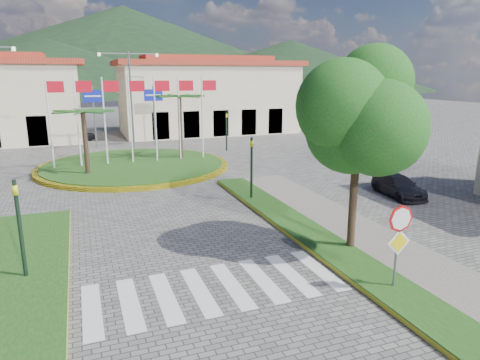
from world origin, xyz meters
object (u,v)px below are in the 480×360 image
object	(u,v)px
roundabout_island	(134,165)
car_dark_b	(222,128)
stop_sign	(399,234)
car_side_right	(398,186)
car_dark_a	(75,135)
deciduous_tree	(360,105)

from	to	relation	value
roundabout_island	car_dark_b	distance (m)	17.34
stop_sign	car_side_right	xyz separation A→B (m)	(7.10, 8.17, -1.26)
car_dark_a	car_side_right	world-z (taller)	car_dark_a
car_dark_a	car_dark_b	bearing A→B (deg)	-107.56
deciduous_tree	car_side_right	xyz separation A→B (m)	(6.50, 5.13, -4.64)
deciduous_tree	car_dark_a	xyz separation A→B (m)	(-9.20, 30.73, -4.55)
roundabout_island	deciduous_tree	world-z (taller)	deciduous_tree
stop_sign	car_dark_a	xyz separation A→B (m)	(-8.60, 33.76, -1.17)
deciduous_tree	car_side_right	bearing A→B (deg)	38.27
roundabout_island	deciduous_tree	xyz separation A→B (m)	(5.50, -17.00, 5.00)
deciduous_tree	car_dark_a	bearing A→B (deg)	106.67
roundabout_island	car_side_right	distance (m)	16.88
car_side_right	car_dark_b	bearing A→B (deg)	100.30
roundabout_island	stop_sign	xyz separation A→B (m)	(4.90, -20.04, 1.61)
roundabout_island	car_dark_a	bearing A→B (deg)	105.11
roundabout_island	car_side_right	xyz separation A→B (m)	(12.00, -11.87, 0.35)
stop_sign	car_dark_b	xyz separation A→B (m)	(5.87, 33.63, -1.14)
car_dark_a	car_dark_b	distance (m)	14.47
roundabout_island	car_side_right	bearing A→B (deg)	-44.70
stop_sign	car_dark_a	bearing A→B (deg)	104.29
stop_sign	deciduous_tree	xyz separation A→B (m)	(0.60, 3.04, 3.38)
stop_sign	car_dark_a	world-z (taller)	stop_sign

